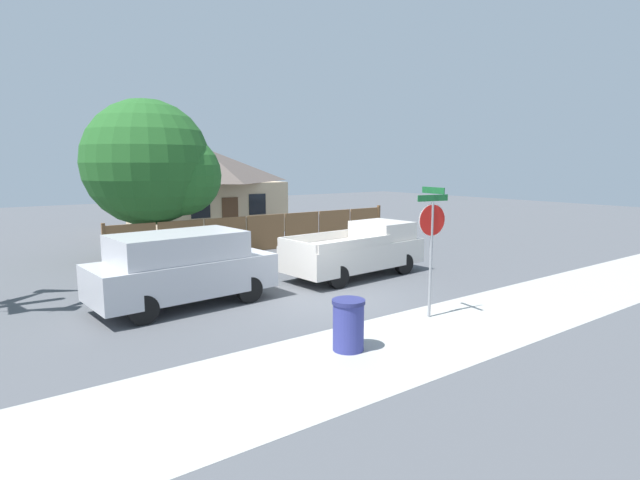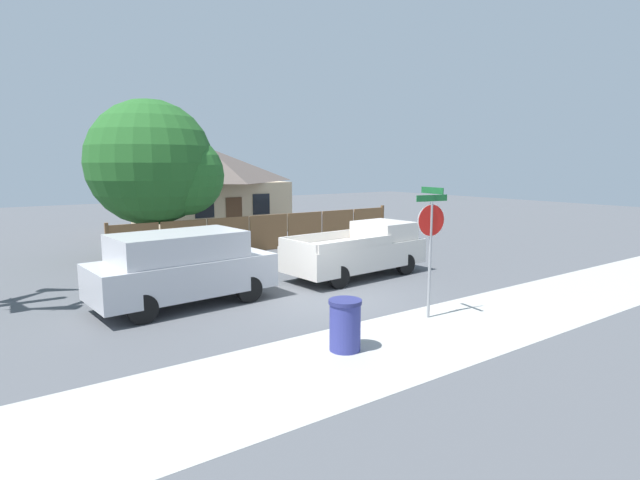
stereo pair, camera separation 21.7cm
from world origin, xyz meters
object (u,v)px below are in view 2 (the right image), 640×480
object	(u,v)px
oak_tree	(157,166)
red_suv	(182,266)
house	(209,188)
stop_sign	(431,230)
orange_pickup	(360,251)
trash_bin	(345,325)

from	to	relation	value
oak_tree	red_suv	bearing A→B (deg)	-103.66
house	stop_sign	size ratio (longest dim) A/B	2.44
house	red_suv	world-z (taller)	house
oak_tree	red_suv	xyz separation A→B (m)	(-1.78, -7.31, -2.60)
orange_pickup	house	bearing A→B (deg)	82.79
stop_sign	trash_bin	size ratio (longest dim) A/B	3.03
house	orange_pickup	size ratio (longest dim) A/B	1.53
red_suv	oak_tree	bearing A→B (deg)	72.02
red_suv	orange_pickup	distance (m)	6.09
stop_sign	orange_pickup	bearing A→B (deg)	80.03
red_suv	trash_bin	distance (m)	5.30
house	oak_tree	size ratio (longest dim) A/B	1.24
house	stop_sign	world-z (taller)	house
house	oak_tree	distance (m)	8.60
house	trash_bin	distance (m)	20.06
stop_sign	trash_bin	xyz separation A→B (m)	(-2.99, -0.53, -1.61)
orange_pickup	stop_sign	world-z (taller)	stop_sign
oak_tree	orange_pickup	world-z (taller)	oak_tree
house	orange_pickup	bearing A→B (deg)	-92.89
house	trash_bin	size ratio (longest dim) A/B	7.40
oak_tree	trash_bin	world-z (taller)	oak_tree
red_suv	stop_sign	size ratio (longest dim) A/B	1.52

